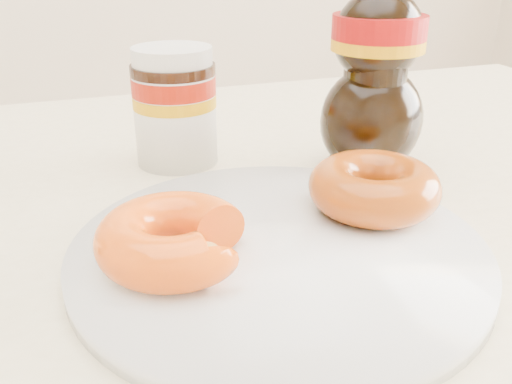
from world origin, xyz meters
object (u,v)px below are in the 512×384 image
object	(u,v)px
plate	(278,252)
nutella_jar	(175,102)
donut_whole	(374,187)
syrup_bottle	(376,67)
dining_table	(192,309)
donut_bitten	(173,239)

from	to	relation	value
plate	nutella_jar	size ratio (longest dim) A/B	2.53
donut_whole	syrup_bottle	bearing A→B (deg)	61.80
donut_whole	nutella_jar	distance (m)	0.23
plate	syrup_bottle	distance (m)	0.24
dining_table	plate	size ratio (longest dim) A/B	4.60
donut_bitten	nutella_jar	xyz separation A→B (m)	(0.05, 0.23, 0.03)
syrup_bottle	nutella_jar	bearing A→B (deg)	156.53
nutella_jar	syrup_bottle	world-z (taller)	syrup_bottle
plate	syrup_bottle	size ratio (longest dim) A/B	1.47
plate	syrup_bottle	bearing A→B (deg)	43.03
nutella_jar	syrup_bottle	bearing A→B (deg)	-23.47
dining_table	plate	world-z (taller)	plate
nutella_jar	syrup_bottle	xyz separation A→B (m)	(0.18, -0.08, 0.04)
dining_table	nutella_jar	distance (m)	0.21
dining_table	syrup_bottle	size ratio (longest dim) A/B	6.75
dining_table	donut_bitten	size ratio (longest dim) A/B	13.25
dining_table	donut_whole	distance (m)	0.19
nutella_jar	plate	bearing A→B (deg)	-83.32
donut_bitten	syrup_bottle	world-z (taller)	syrup_bottle
dining_table	donut_bitten	world-z (taller)	donut_bitten
syrup_bottle	donut_bitten	bearing A→B (deg)	-147.78
plate	syrup_bottle	world-z (taller)	syrup_bottle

